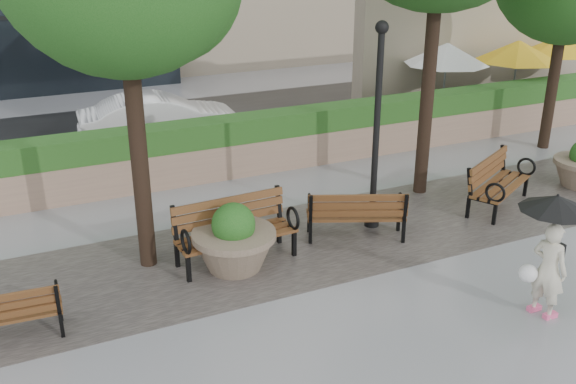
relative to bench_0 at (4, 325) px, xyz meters
name	(u,v)px	position (x,y,z in m)	size (l,w,h in m)	color
ground	(437,315)	(5.85, -2.03, -0.25)	(100.00, 100.00, 0.00)	gray
cobble_strip	(339,235)	(5.85, 0.97, -0.24)	(28.00, 3.20, 0.01)	#383330
hedge_wall	(257,143)	(5.85, 4.97, 0.42)	(24.00, 0.80, 1.35)	#9F8066
cafe_wall	(490,41)	(15.35, 7.97, 1.75)	(10.00, 0.60, 4.00)	tan
cafe_hedge	(521,104)	(14.85, 5.77, 0.20)	(8.00, 0.50, 0.90)	#28541C
asphalt_street	(206,127)	(5.85, 8.97, -0.25)	(40.00, 7.00, 0.00)	black
bench_0	(4,325)	(0.00, 0.00, 0.00)	(1.60, 0.73, 0.84)	brown
bench_1	(236,244)	(3.74, 0.82, 0.08)	(2.09, 0.92, 1.10)	brown
bench_2	(356,224)	(6.08, 0.76, 0.04)	(1.92, 1.37, 0.96)	brown
bench_3	(498,193)	(9.48, 0.77, 0.06)	(2.05, 1.58, 1.04)	brown
planter_left	(234,244)	(3.62, 0.60, 0.21)	(1.41, 1.41, 1.18)	#7F6B56
lamppost	(376,142)	(6.63, 1.07, 1.46)	(0.28, 0.28, 3.89)	black
patio_umb_white	(447,54)	(12.57, 6.65, 1.74)	(2.50, 2.50, 2.30)	black
patio_umb_yellow_a	(518,51)	(14.82, 6.15, 1.74)	(2.50, 2.50, 2.30)	black
patio_umb_yellow_b	(563,44)	(17.10, 6.55, 1.74)	(2.50, 2.50, 2.30)	black
car_right	(161,120)	(4.27, 7.78, 0.45)	(1.47, 4.22, 1.39)	white
pedestrian	(551,244)	(7.27, -2.63, 0.90)	(1.03, 1.03, 1.89)	beige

